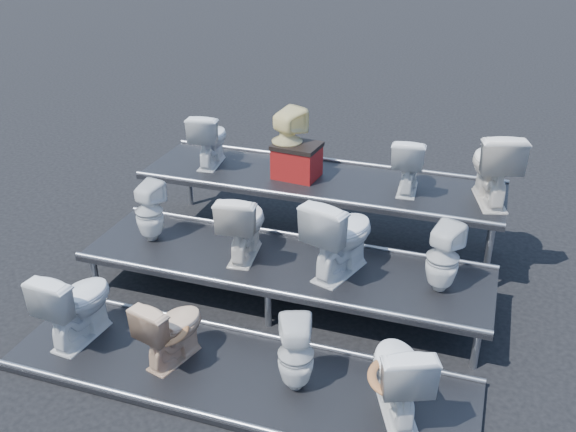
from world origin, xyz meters
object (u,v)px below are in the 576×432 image
(toilet_6, at_px, (340,235))
(toilet_8, at_px, (210,138))
(toilet_7, at_px, (443,258))
(toilet_10, at_px, (409,163))
(toilet_5, at_px, (243,224))
(red_crate, at_px, (297,162))
(toilet_1, at_px, (172,328))
(toilet_4, at_px, (149,212))
(toilet_3, at_px, (398,373))
(toilet_11, at_px, (493,166))
(toilet_9, at_px, (287,142))
(toilet_2, at_px, (296,355))
(toilet_0, at_px, (76,302))

(toilet_6, distance_m, toilet_8, 2.39)
(toilet_7, bearing_deg, toilet_10, -44.91)
(toilet_5, xyz_separation_m, toilet_7, (2.01, 0.00, -0.03))
(toilet_10, xyz_separation_m, red_crate, (-1.29, -0.04, -0.14))
(toilet_6, height_order, red_crate, toilet_6)
(toilet_1, distance_m, toilet_4, 1.64)
(toilet_5, bearing_deg, toilet_1, 75.40)
(toilet_3, bearing_deg, toilet_5, -58.21)
(red_crate, bearing_deg, toilet_10, 7.43)
(toilet_6, height_order, toilet_7, toilet_6)
(toilet_1, height_order, toilet_8, toilet_8)
(toilet_8, distance_m, toilet_11, 3.30)
(red_crate, bearing_deg, toilet_8, -175.96)
(toilet_8, bearing_deg, toilet_3, 130.17)
(toilet_11, bearing_deg, toilet_9, -15.44)
(toilet_3, height_order, toilet_10, toilet_10)
(toilet_10, bearing_deg, toilet_5, 38.22)
(toilet_1, height_order, toilet_2, toilet_2)
(toilet_11, bearing_deg, toilet_10, -15.44)
(toilet_9, bearing_deg, toilet_1, 109.05)
(toilet_6, bearing_deg, toilet_1, 65.50)
(toilet_1, xyz_separation_m, toilet_10, (1.62, 2.60, 0.79))
(toilet_3, xyz_separation_m, toilet_9, (-1.82, 2.60, 0.82))
(toilet_8, bearing_deg, toilet_11, 172.94)
(toilet_8, relative_size, toilet_11, 0.81)
(toilet_4, distance_m, toilet_8, 1.37)
(toilet_0, distance_m, toilet_4, 1.34)
(toilet_1, distance_m, toilet_5, 1.38)
(toilet_4, bearing_deg, toilet_8, -85.65)
(toilet_8, height_order, toilet_9, toilet_9)
(toilet_1, relative_size, toilet_4, 1.01)
(toilet_2, distance_m, toilet_3, 0.86)
(toilet_10, bearing_deg, toilet_4, 23.48)
(toilet_2, bearing_deg, toilet_7, -148.40)
(toilet_6, relative_size, toilet_7, 1.23)
(toilet_3, height_order, red_crate, red_crate)
(toilet_5, bearing_deg, toilet_6, 172.75)
(toilet_6, bearing_deg, toilet_8, -15.25)
(toilet_5, distance_m, toilet_7, 2.01)
(toilet_7, relative_size, toilet_10, 1.06)
(toilet_3, xyz_separation_m, toilet_6, (-0.83, 1.30, 0.44))
(toilet_1, bearing_deg, toilet_0, 15.22)
(toilet_7, bearing_deg, toilet_5, 21.85)
(toilet_8, bearing_deg, toilet_1, 99.89)
(toilet_9, distance_m, red_crate, 0.26)
(toilet_5, bearing_deg, toilet_3, 137.67)
(toilet_0, distance_m, toilet_6, 2.57)
(toilet_3, xyz_separation_m, toilet_4, (-2.94, 1.30, 0.35))
(toilet_7, bearing_deg, toilet_2, 73.83)
(toilet_2, height_order, toilet_10, toilet_10)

